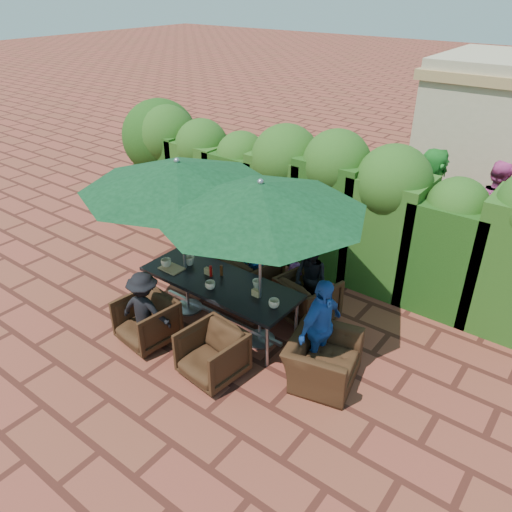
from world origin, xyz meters
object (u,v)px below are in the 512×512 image
Objects in this scene: dining_table at (220,285)px; chair_near_right at (212,352)px; chair_far_left at (217,262)px; chair_far_right at (308,296)px; umbrella_right at (260,198)px; chair_far_mid at (250,273)px; chair_near_left at (146,319)px; umbrella_left at (178,175)px; chair_end_right at (323,353)px.

dining_table is 1.17m from chair_near_right.
chair_far_right reaches higher than chair_far_left.
umbrella_right reaches higher than chair_far_mid.
chair_near_right is at bearing 8.44° from chair_near_left.
dining_table is 1.25m from chair_far_left.
chair_far_right is (0.96, 0.90, -0.28)m from dining_table.
chair_far_right is at bearing 57.76° from chair_near_left.
umbrella_right is (1.38, 0.05, 0.00)m from umbrella_left.
chair_near_left is 1.21m from chair_near_right.
chair_end_right is at bearing -2.10° from umbrella_left.
chair_near_right is at bearing -34.10° from umbrella_left.
chair_near_left reaches higher than chair_far_left.
umbrella_right is at bearing 69.66° from chair_end_right.
umbrella_right is at bearing 44.33° from chair_near_left.
chair_far_left is 1.80m from chair_far_right.
chair_end_right reaches higher than chair_near_left.
dining_table is at bearing 103.81° from chair_far_mid.
umbrella_left is 2.06m from chair_far_left.
chair_end_right is (2.66, -0.99, 0.05)m from chair_far_left.
chair_far_right is (1.62, 0.93, -1.82)m from umbrella_left.
umbrella_left is (-0.66, -0.03, 1.54)m from dining_table.
umbrella_left is at bearing 74.74° from chair_end_right.
chair_far_right reaches higher than dining_table.
chair_end_right is (1.94, -0.99, -0.00)m from chair_far_mid.
umbrella_left reaches higher than chair_far_right.
chair_far_mid is 1.87m from chair_near_left.
dining_table reaches higher than chair_near_left.
chair_far_left is 0.77× the size of chair_end_right.
umbrella_left is 2.06m from chair_near_left.
chair_far_left is at bearing 6.31° from chair_far_mid.
chair_far_right is at bearing 27.19° from chair_end_right.
chair_far_left is 0.99× the size of chair_near_right.
chair_near_left is (0.28, -1.82, 0.00)m from chair_far_left.
umbrella_left reaches higher than chair_near_left.
umbrella_left reaches higher than chair_far_mid.
chair_end_right is (1.10, -0.14, -1.80)m from umbrella_right.
umbrella_left is 3.48× the size of chair_far_right.
umbrella_right is 3.50× the size of chair_far_right.
chair_far_mid is at bearing 97.58° from dining_table.
chair_far_mid is 1.07m from chair_far_right.
umbrella_right is 2.56m from chair_far_left.
chair_far_left is 0.72m from chair_far_mid.
chair_far_mid reaches higher than chair_far_right.
chair_near_right is at bearing 119.51° from chair_far_mid.
chair_far_left is at bearing 135.95° from chair_near_right.
dining_table is 2.90× the size of chair_far_mid.
chair_far_left is 0.94× the size of chair_far_right.
chair_near_left is at bearing 64.04° from chair_far_right.
umbrella_right is 3.70× the size of chair_near_left.
umbrella_right reaches higher than chair_near_right.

